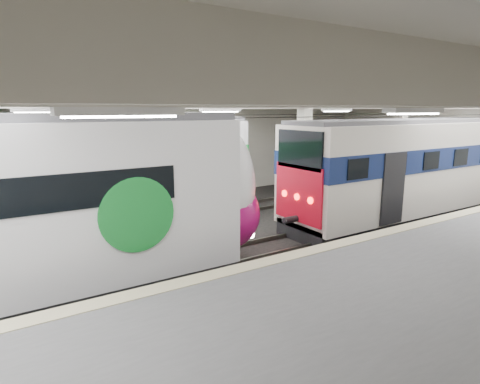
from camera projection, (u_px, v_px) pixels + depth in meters
station_hall at (283, 168)px, 12.06m from camera, size 36.00×24.00×5.75m
modern_emu at (18, 215)px, 9.99m from camera, size 15.37×3.17×4.88m
older_rer at (413, 167)px, 18.39m from camera, size 13.84×3.05×4.55m
far_train at (73, 176)px, 15.74m from camera, size 14.61×3.04×4.64m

